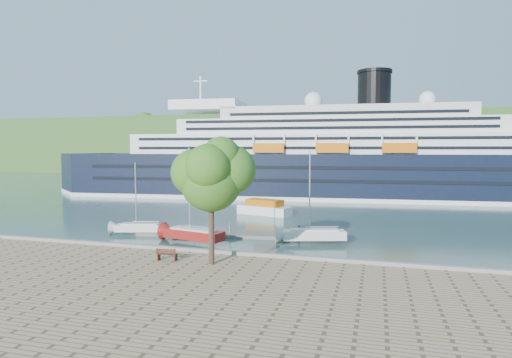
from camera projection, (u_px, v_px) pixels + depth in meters
name	position (u px, v px, depth m)	size (l,w,h in m)	color
ground	(148.00, 258.00, 40.49)	(400.00, 400.00, 0.00)	#284845
far_hillside	(327.00, 145.00, 178.74)	(400.00, 50.00, 24.00)	#305B24
quay_coping	(147.00, 247.00, 40.22)	(220.00, 0.50, 0.30)	slate
cruise_ship	(313.00, 135.00, 90.70)	(118.02, 17.19, 26.50)	black
park_bench	(167.00, 254.00, 35.73)	(1.79, 0.73, 1.15)	#452013
promenade_tree	(211.00, 196.00, 34.25)	(6.71, 6.71, 11.11)	#215616
floating_pontoon	(213.00, 235.00, 50.53)	(18.23, 2.23, 0.41)	slate
sailboat_white_near	(140.00, 201.00, 51.23)	(6.44, 1.79, 8.32)	silver
sailboat_red	(193.00, 198.00, 46.32)	(7.73, 2.15, 9.98)	maroon
sailboat_white_far	(314.00, 200.00, 46.27)	(7.48, 2.08, 9.67)	silver
tender_launch	(264.00, 207.00, 67.43)	(8.70, 2.98, 2.41)	#CB630B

